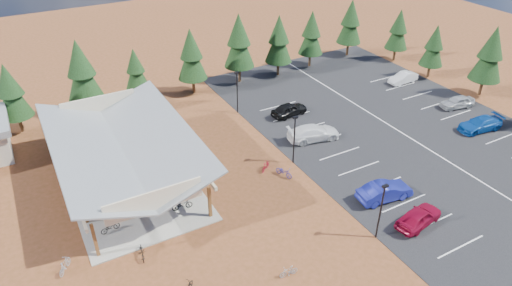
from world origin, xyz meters
The scene contains 41 objects.
ground centered at (0.00, 0.00, 0.00)m, with size 140.00×140.00×0.00m, color #583417.
asphalt_lot centered at (18.50, 3.00, 0.02)m, with size 27.00×44.00×0.04m, color black.
concrete_pad centered at (-10.00, 7.00, 0.05)m, with size 10.60×18.60×0.10m, color gray.
bike_pavilion centered at (-10.00, 7.00, 3.82)m, with size 11.65×19.40×4.97m.
lamp_post_0 centered at (5.00, -10.00, 2.98)m, with size 0.50×0.25×5.14m.
lamp_post_1 centered at (5.00, 2.00, 2.98)m, with size 0.50×0.25×5.14m.
lamp_post_2 centered at (5.00, 14.00, 2.98)m, with size 0.50×0.25×5.14m.
trash_bin_0 centered at (-4.35, 4.92, 0.45)m, with size 0.60×0.60×0.90m, color #412317.
trash_bin_1 centered at (-4.37, 6.33, 0.45)m, with size 0.60×0.60×0.90m, color #412317.
pine_1 centered at (-17.68, 21.52, 4.83)m, with size 3.39×3.39×7.90m.
pine_2 centered at (-10.38, 21.44, 5.66)m, with size 3.98×3.98×9.26m.
pine_3 centered at (-4.08, 22.97, 4.04)m, with size 2.85×2.85×6.63m.
pine_4 centered at (2.57, 21.48, 5.14)m, with size 3.61×3.61×8.42m.
pine_5 centered at (9.27, 21.77, 5.62)m, with size 3.95×3.95×9.21m.
pine_6 centered at (14.89, 21.11, 5.13)m, with size 3.60×3.60×8.39m.
pine_7 centered at (20.59, 21.73, 4.89)m, with size 3.44×3.44×8.00m.
pine_8 centered at (28.08, 22.51, 5.16)m, with size 3.63×3.63×8.45m.
pine_11 centered at (33.99, 3.37, 5.43)m, with size 3.82×3.82×8.89m.
pine_12 centered at (32.61, 10.63, 4.43)m, with size 3.11×3.11×7.25m.
pine_13 centered at (32.90, 17.55, 4.61)m, with size 3.25×3.25×7.56m.
bike_0 centered at (-13.14, 0.74, 0.52)m, with size 0.55×1.59×0.83m, color black.
bike_1 centered at (-11.75, 5.02, 0.59)m, with size 0.46×1.63×0.98m, color gray.
bike_2 centered at (-10.84, 8.98, 0.52)m, with size 0.55×1.58×0.83m, color navy.
bike_3 centered at (-12.72, 14.80, 0.65)m, with size 0.52×1.84×1.11m, color maroon.
bike_4 centered at (-7.14, 0.53, 0.57)m, with size 0.62×1.78×0.93m, color black.
bike_5 centered at (-6.35, 4.38, 0.64)m, with size 0.51×1.81×1.09m, color gray.
bike_6 centered at (-6.87, 6.91, 0.54)m, with size 0.58×1.66×0.87m, color #215498.
bike_7 centered at (-8.06, 13.24, 0.59)m, with size 0.46×1.64×0.98m, color maroon.
bike_8 centered at (-11.71, -3.08, 0.47)m, with size 0.62×1.77×0.93m, color black.
bike_9 centered at (-17.02, -1.72, 0.51)m, with size 0.48×1.71×1.03m, color #909298.
bike_13 centered at (-3.15, -9.97, 0.44)m, with size 0.41×1.47×0.88m, color gray.
bike_14 centered at (3.00, 0.51, 0.49)m, with size 0.65×1.87×0.98m, color navy.
bike_15 centered at (1.98, 2.19, 0.47)m, with size 0.44×1.55×0.93m, color maroon.
bike_16 centered at (-4.34, 5.58, 0.42)m, with size 0.56×1.60×0.84m, color black.
car_0 centered at (8.99, -10.48, 0.81)m, with size 1.82×4.52×1.54m, color maroon.
car_1 centered at (8.81, -6.67, 0.86)m, with size 1.74×4.99×1.64m, color navy.
car_3 centered at (9.23, 4.61, 0.85)m, with size 2.28×5.61×1.63m, color silver.
car_4 centered at (9.90, 10.43, 0.79)m, with size 1.78×4.43×1.51m, color black.
car_7 centered at (26.38, -2.62, 0.78)m, with size 2.08×5.11×1.48m, color #0C3F92.
car_8 centered at (28.56, 2.32, 0.76)m, with size 1.69×4.20×1.43m, color #9EA1A5.
car_9 centered at (28.10, 10.79, 0.74)m, with size 1.48×4.24×1.40m, color white.
Camera 1 is at (-16.19, -28.72, 25.33)m, focal length 32.00 mm.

